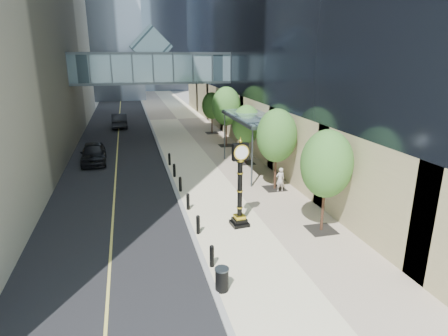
{
  "coord_description": "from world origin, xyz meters",
  "views": [
    {
      "loc": [
        -5.75,
        -12.93,
        8.85
      ],
      "look_at": [
        -0.79,
        6.34,
        2.79
      ],
      "focal_mm": 30.0,
      "sensor_mm": 36.0,
      "label": 1
    }
  ],
  "objects_px": {
    "car_near": "(93,153)",
    "car_far": "(120,120)",
    "trash_bin": "(222,280)",
    "pedestrian": "(280,180)",
    "street_clock": "(240,189)"
  },
  "relations": [
    {
      "from": "trash_bin",
      "to": "car_near",
      "type": "distance_m",
      "value": 21.12
    },
    {
      "from": "pedestrian",
      "to": "car_far",
      "type": "distance_m",
      "value": 28.83
    },
    {
      "from": "trash_bin",
      "to": "car_near",
      "type": "height_order",
      "value": "car_near"
    },
    {
      "from": "car_near",
      "to": "car_far",
      "type": "relative_size",
      "value": 0.95
    },
    {
      "from": "trash_bin",
      "to": "car_far",
      "type": "distance_m",
      "value": 36.73
    },
    {
      "from": "trash_bin",
      "to": "pedestrian",
      "type": "height_order",
      "value": "pedestrian"
    },
    {
      "from": "trash_bin",
      "to": "pedestrian",
      "type": "distance_m",
      "value": 11.63
    },
    {
      "from": "trash_bin",
      "to": "street_clock",
      "type": "bearing_deg",
      "value": 66.64
    },
    {
      "from": "pedestrian",
      "to": "car_far",
      "type": "bearing_deg",
      "value": -70.46
    },
    {
      "from": "trash_bin",
      "to": "car_near",
      "type": "bearing_deg",
      "value": 106.84
    },
    {
      "from": "car_near",
      "to": "car_far",
      "type": "height_order",
      "value": "car_far"
    },
    {
      "from": "car_far",
      "to": "trash_bin",
      "type": "bearing_deg",
      "value": 95.84
    },
    {
      "from": "street_clock",
      "to": "car_near",
      "type": "height_order",
      "value": "street_clock"
    },
    {
      "from": "street_clock",
      "to": "pedestrian",
      "type": "height_order",
      "value": "street_clock"
    },
    {
      "from": "trash_bin",
      "to": "pedestrian",
      "type": "xyz_separation_m",
      "value": [
        6.43,
        9.68,
        0.38
      ]
    }
  ]
}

